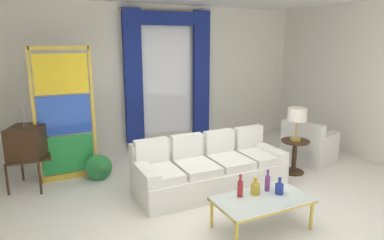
# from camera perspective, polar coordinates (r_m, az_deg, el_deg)

# --- Properties ---
(ground_plane) EXTENTS (16.00, 16.00, 0.00)m
(ground_plane) POSITION_cam_1_polar(r_m,az_deg,el_deg) (5.03, 3.95, -13.95)
(ground_plane) COLOR white
(wall_rear) EXTENTS (8.00, 0.12, 3.00)m
(wall_rear) POSITION_cam_1_polar(r_m,az_deg,el_deg) (7.34, -7.78, 6.85)
(wall_rear) COLOR white
(wall_rear) RESTS_ON ground
(wall_right) EXTENTS (0.12, 7.00, 3.00)m
(wall_right) POSITION_cam_1_polar(r_m,az_deg,el_deg) (7.45, 27.11, 5.63)
(wall_right) COLOR white
(wall_right) RESTS_ON ground
(curtained_window) EXTENTS (2.00, 0.17, 2.70)m
(curtained_window) POSITION_cam_1_polar(r_m,az_deg,el_deg) (7.31, -3.95, 8.81)
(curtained_window) COLOR white
(curtained_window) RESTS_ON ground
(couch_white_long) EXTENTS (2.34, 0.93, 0.86)m
(couch_white_long) POSITION_cam_1_polar(r_m,az_deg,el_deg) (5.47, 2.69, -8.14)
(couch_white_long) COLOR white
(couch_white_long) RESTS_ON ground
(coffee_table) EXTENTS (1.17, 0.65, 0.41)m
(coffee_table) POSITION_cam_1_polar(r_m,az_deg,el_deg) (4.39, 11.54, -13.01)
(coffee_table) COLOR silver
(coffee_table) RESTS_ON ground
(bottle_blue_decanter) EXTENTS (0.06, 0.06, 0.29)m
(bottle_blue_decanter) POSITION_cam_1_polar(r_m,az_deg,el_deg) (4.54, 12.40, -10.06)
(bottle_blue_decanter) COLOR #753384
(bottle_blue_decanter) RESTS_ON coffee_table
(bottle_crystal_tall) EXTENTS (0.07, 0.07, 0.29)m
(bottle_crystal_tall) POSITION_cam_1_polar(r_m,az_deg,el_deg) (4.32, 8.00, -11.05)
(bottle_crystal_tall) COLOR maroon
(bottle_crystal_tall) RESTS_ON coffee_table
(bottle_amber_squat) EXTENTS (0.11, 0.11, 0.24)m
(bottle_amber_squat) POSITION_cam_1_polar(r_m,az_deg,el_deg) (4.42, 10.47, -11.05)
(bottle_amber_squat) COLOR gold
(bottle_amber_squat) RESTS_ON coffee_table
(bottle_ruby_flask) EXTENTS (0.10, 0.10, 0.22)m
(bottle_ruby_flask) POSITION_cam_1_polar(r_m,az_deg,el_deg) (4.50, 14.29, -10.88)
(bottle_ruby_flask) COLOR navy
(bottle_ruby_flask) RESTS_ON coffee_table
(vintage_tv) EXTENTS (0.69, 0.73, 1.35)m
(vintage_tv) POSITION_cam_1_polar(r_m,az_deg,el_deg) (5.91, -25.69, -3.50)
(vintage_tv) COLOR #382314
(vintage_tv) RESTS_ON ground
(armchair_white) EXTENTS (1.02, 1.01, 0.80)m
(armchair_white) POSITION_cam_1_polar(r_m,az_deg,el_deg) (7.00, 18.71, -4.20)
(armchair_white) COLOR white
(armchair_white) RESTS_ON ground
(stained_glass_divider) EXTENTS (0.95, 0.05, 2.20)m
(stained_glass_divider) POSITION_cam_1_polar(r_m,az_deg,el_deg) (5.94, -20.36, 0.35)
(stained_glass_divider) COLOR gold
(stained_glass_divider) RESTS_ON ground
(peacock_figurine) EXTENTS (0.44, 0.60, 0.50)m
(peacock_figurine) POSITION_cam_1_polar(r_m,az_deg,el_deg) (5.91, -14.99, -7.83)
(peacock_figurine) COLOR beige
(peacock_figurine) RESTS_ON ground
(round_side_table) EXTENTS (0.48, 0.48, 0.59)m
(round_side_table) POSITION_cam_1_polar(r_m,az_deg,el_deg) (6.29, 16.65, -5.35)
(round_side_table) COLOR #382314
(round_side_table) RESTS_ON ground
(table_lamp_brass) EXTENTS (0.32, 0.32, 0.57)m
(table_lamp_brass) POSITION_cam_1_polar(r_m,az_deg,el_deg) (6.11, 17.06, 0.65)
(table_lamp_brass) COLOR #B29338
(table_lamp_brass) RESTS_ON round_side_table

